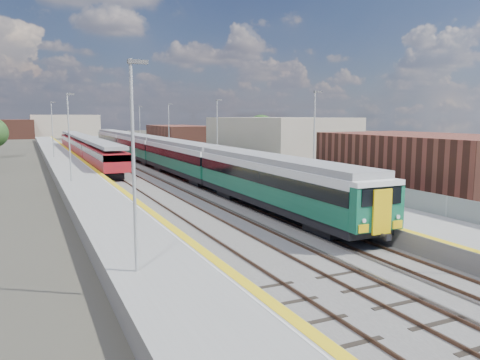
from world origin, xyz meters
TOP-DOWN VIEW (x-y plane):
  - ground at (0.00, 50.00)m, footprint 320.00×320.00m
  - ballast_bed at (-2.25, 52.50)m, footprint 10.50×155.00m
  - tracks at (-1.65, 54.18)m, footprint 8.96×160.00m
  - platform_right at (5.28, 52.49)m, footprint 4.70×155.00m
  - platform_left at (-9.05, 52.49)m, footprint 4.30×155.00m
  - buildings at (-18.12, 138.60)m, footprint 72.00×185.50m
  - green_train at (1.50, 49.68)m, footprint 2.96×82.25m
  - red_train at (-5.50, 66.02)m, footprint 2.74×55.63m
  - tree_d at (23.00, 62.86)m, footprint 5.04×5.04m

SIDE VIEW (x-z plane):
  - ground at x=0.00m, z-range 0.00..0.00m
  - ballast_bed at x=-2.25m, z-range 0.00..0.06m
  - tracks at x=-1.65m, z-range 0.02..0.19m
  - platform_left at x=-9.05m, z-range -3.74..4.78m
  - platform_right at x=5.28m, z-range -3.72..4.80m
  - red_train at x=-5.50m, z-range 0.32..3.78m
  - green_train at x=1.50m, z-range 0.67..3.92m
  - tree_d at x=23.00m, z-range 0.88..7.71m
  - buildings at x=-18.12m, z-range -9.30..30.70m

